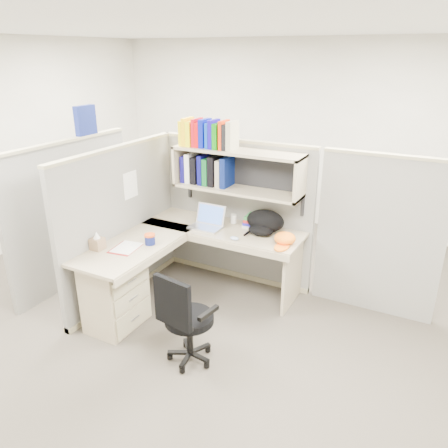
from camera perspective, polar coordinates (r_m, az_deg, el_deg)
The scene contains 14 objects.
ground at distance 4.59m, azimuth -3.54°, elevation -11.37°, with size 6.00×6.00×0.00m, color #342F28.
room_shell at distance 3.95m, azimuth -4.08°, elevation 8.76°, with size 6.00×6.00×6.00m.
cubicle at distance 4.71m, azimuth -4.79°, elevation 1.83°, with size 3.79×1.84×1.95m.
desk at distance 4.37m, azimuth -10.24°, elevation -6.82°, with size 1.74×1.75×0.73m.
laptop at distance 4.64m, azimuth -2.43°, elevation 0.85°, with size 0.34×0.34×0.24m, color silver, non-canonical shape.
backpack at distance 4.53m, azimuth 5.15°, elevation 0.19°, with size 0.40×0.31×0.24m, color black, non-canonical shape.
orange_cap at distance 4.33m, azimuth 7.96°, elevation -1.85°, with size 0.21×0.25×0.12m, color orange, non-canonical shape.
snack_canister at distance 4.34m, azimuth -9.66°, elevation -1.95°, with size 0.11×0.11×0.11m.
tissue_box at distance 4.33m, azimuth -16.25°, elevation -2.09°, with size 0.11×0.11×0.18m, color #8E7050, non-canonical shape.
mouse at distance 4.39m, azimuth 1.36°, elevation -1.87°, with size 0.09×0.06×0.04m, color #9CB2DE.
paper_cup at distance 4.81m, azimuth 1.25°, elevation 0.67°, with size 0.07×0.07×0.10m, color white.
book_stack at distance 4.75m, azimuth 3.90°, elevation 0.50°, with size 0.18×0.25×0.12m, color gray, non-canonical shape.
loose_paper at distance 4.32m, azimuth -12.60°, elevation -3.01°, with size 0.21×0.29×0.00m, color white, non-canonical shape.
task_chair at distance 3.77m, azimuth -4.90°, elevation -13.90°, with size 0.48×0.44×0.87m.
Camera 1 is at (2.03, -3.28, 2.49)m, focal length 35.00 mm.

